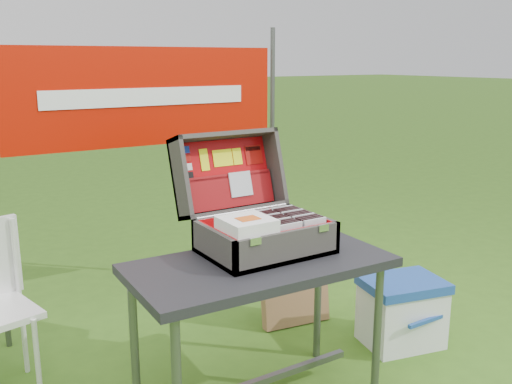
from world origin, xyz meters
TOP-DOWN VIEW (x-y plane):
  - table at (-0.00, -0.08)m, footprint 1.11×0.58m
  - table_top at (-0.00, -0.08)m, footprint 1.11×0.58m
  - table_leg_fr at (0.49, -0.30)m, footprint 0.04×0.04m
  - table_leg_bl at (-0.49, 0.13)m, footprint 0.04×0.04m
  - table_leg_br at (0.49, 0.13)m, footprint 0.04×0.04m
  - table_brace at (-0.00, -0.08)m, footprint 0.94×0.03m
  - suitcase at (0.08, 0.06)m, footprint 0.53×0.54m
  - suitcase_base_bottom at (0.08, -0.00)m, footprint 0.53×0.38m
  - suitcase_base_wall_front at (0.08, -0.18)m, footprint 0.53×0.02m
  - suitcase_base_wall_back at (0.08, 0.18)m, footprint 0.53×0.02m
  - suitcase_base_wall_left at (-0.18, -0.00)m, footprint 0.02×0.38m
  - suitcase_base_wall_right at (0.33, -0.00)m, footprint 0.02×0.38m
  - suitcase_liner_floor at (0.08, -0.00)m, footprint 0.49×0.34m
  - suitcase_latch_left at (-0.09, -0.19)m, footprint 0.05×0.01m
  - suitcase_latch_right at (0.25, -0.19)m, footprint 0.05×0.01m
  - suitcase_hinge at (0.08, 0.19)m, footprint 0.47×0.02m
  - suitcase_lid_back at (0.08, 0.37)m, footprint 0.53×0.13m
  - suitcase_lid_rim_far at (0.08, 0.36)m, footprint 0.53×0.14m
  - suitcase_lid_rim_near at (0.08, 0.26)m, footprint 0.53×0.14m
  - suitcase_lid_rim_left at (-0.18, 0.31)m, footprint 0.02×0.24m
  - suitcase_lid_rim_right at (0.33, 0.31)m, footprint 0.02×0.24m
  - suitcase_lid_liner at (0.08, 0.35)m, footprint 0.48×0.10m
  - suitcase_liner_wall_front at (0.08, -0.16)m, footprint 0.49×0.01m
  - suitcase_liner_wall_back at (0.08, 0.16)m, footprint 0.49×0.01m
  - suitcase_liner_wall_left at (-0.16, -0.00)m, footprint 0.01×0.34m
  - suitcase_liner_wall_right at (0.32, -0.00)m, footprint 0.01×0.34m
  - suitcase_lid_pocket at (0.08, 0.31)m, footprint 0.47×0.07m
  - suitcase_pocket_edge at (0.08, 0.33)m, footprint 0.46×0.02m
  - suitcase_pocket_cd at (0.13, 0.30)m, footprint 0.12×0.04m
  - lid_sticker_cc_a at (-0.12, 0.39)m, footprint 0.05×0.01m
  - lid_sticker_cc_b at (-0.12, 0.38)m, footprint 0.05×0.01m
  - lid_sticker_cc_c at (-0.12, 0.36)m, footprint 0.05×0.01m
  - lid_sticker_cc_d at (-0.12, 0.35)m, footprint 0.05×0.01m
  - lid_card_neon_tall at (-0.02, 0.37)m, footprint 0.04×0.03m
  - lid_card_neon_main at (0.08, 0.37)m, footprint 0.10×0.03m
  - lid_card_neon_small at (0.16, 0.37)m, footprint 0.05×0.03m
  - lid_sticker_band at (0.25, 0.37)m, footprint 0.09×0.03m
  - lid_sticker_band_bar at (0.25, 0.38)m, footprint 0.08×0.01m
  - cd_left_0 at (0.11, -0.14)m, footprint 0.12×0.01m
  - cd_left_1 at (0.11, -0.12)m, footprint 0.12×0.01m
  - cd_left_2 at (0.11, -0.10)m, footprint 0.12×0.01m
  - cd_left_3 at (0.11, -0.08)m, footprint 0.12×0.01m
  - cd_left_4 at (0.11, -0.06)m, footprint 0.12×0.01m
  - cd_left_5 at (0.11, -0.04)m, footprint 0.12×0.01m
  - cd_left_6 at (0.11, -0.02)m, footprint 0.12×0.01m
  - cd_left_7 at (0.11, 0.00)m, footprint 0.12×0.01m
  - cd_left_8 at (0.11, 0.02)m, footprint 0.12×0.01m
  - cd_left_9 at (0.11, 0.04)m, footprint 0.12×0.01m
  - cd_left_10 at (0.11, 0.06)m, footprint 0.12×0.01m
  - cd_left_11 at (0.11, 0.09)m, footprint 0.12×0.01m
  - cd_left_12 at (0.11, 0.11)m, footprint 0.12×0.01m
  - cd_right_0 at (0.24, -0.14)m, footprint 0.12×0.01m
  - cd_right_1 at (0.24, -0.12)m, footprint 0.12×0.01m
  - cd_right_2 at (0.24, -0.10)m, footprint 0.12×0.01m
  - cd_right_3 at (0.24, -0.08)m, footprint 0.12×0.01m
  - cd_right_4 at (0.24, -0.06)m, footprint 0.12×0.01m
  - cd_right_5 at (0.24, -0.04)m, footprint 0.12×0.01m
  - cd_right_6 at (0.24, -0.02)m, footprint 0.12×0.01m
  - cd_right_7 at (0.24, 0.00)m, footprint 0.12×0.01m
  - cd_right_8 at (0.24, 0.02)m, footprint 0.12×0.01m
  - cd_right_9 at (0.24, 0.04)m, footprint 0.12×0.01m
  - cd_right_10 at (0.24, 0.06)m, footprint 0.12×0.01m
  - cd_right_11 at (0.24, 0.09)m, footprint 0.12×0.01m
  - cd_right_12 at (0.24, 0.11)m, footprint 0.12×0.01m
  - songbook_0 at (-0.06, -0.07)m, footprint 0.20×0.20m
  - songbook_1 at (-0.06, -0.07)m, footprint 0.20×0.20m
  - songbook_2 at (-0.06, -0.07)m, footprint 0.20×0.20m
  - songbook_3 at (-0.06, -0.07)m, footprint 0.20×0.20m
  - songbook_4 at (-0.06, -0.07)m, footprint 0.20×0.20m
  - songbook_5 at (-0.06, -0.07)m, footprint 0.20×0.20m
  - songbook_6 at (-0.06, -0.07)m, footprint 0.20×0.20m
  - songbook_7 at (-0.06, -0.07)m, footprint 0.20×0.20m
  - songbook_8 at (-0.06, -0.07)m, footprint 0.20×0.20m
  - songbook_9 at (-0.06, -0.07)m, footprint 0.20×0.20m
  - songbook_graphic at (-0.06, -0.08)m, footprint 0.09×0.07m
  - cooler at (0.96, -0.00)m, footprint 0.47×0.40m
  - cooler_body at (0.96, -0.00)m, footprint 0.45×0.38m
  - cooler_lid at (0.96, -0.00)m, footprint 0.47×0.40m
  - cooler_handle at (0.96, -0.17)m, footprint 0.25×0.02m
  - chair_leg_fr at (-0.82, 0.47)m, footprint 0.02×0.02m
  - chair_leg_br at (-0.82, 0.77)m, footprint 0.02×0.02m
  - chair_upright_right at (-0.82, 0.79)m, footprint 0.02×0.02m
  - cardboard_box at (0.62, 0.51)m, footprint 0.42×0.18m
  - banner_post_right at (0.85, 1.10)m, footprint 0.03×0.03m
  - banner at (0.00, 1.09)m, footprint 1.60×0.02m
  - banner_text at (0.00, 1.08)m, footprint 1.20×0.00m

SIDE VIEW (x-z plane):
  - table_brace at x=0.00m, z-range 0.10..0.14m
  - cooler_body at x=0.96m, z-range 0.00..0.32m
  - cooler at x=0.96m, z-range 0.00..0.37m
  - cooler_handle at x=0.96m, z-range 0.19..0.21m
  - chair_leg_fr at x=-0.82m, z-range 0.00..0.40m
  - chair_leg_br at x=-0.82m, z-range 0.00..0.40m
  - cardboard_box at x=0.62m, z-range 0.00..0.43m
  - table_leg_fr at x=0.49m, z-range 0.00..0.64m
  - table_leg_bl at x=-0.49m, z-range 0.00..0.64m
  - table_leg_br at x=0.49m, z-range 0.00..0.64m
  - cooler_lid at x=0.96m, z-range 0.32..0.37m
  - table at x=0.00m, z-range 0.00..0.68m
  - chair_upright_right at x=-0.82m, z-range 0.40..0.78m
  - table_top at x=0.00m, z-range 0.64..0.68m
  - suitcase_base_bottom at x=0.08m, z-range 0.68..0.70m
  - suitcase_liner_floor at x=0.08m, z-range 0.70..0.71m
  - suitcase_base_wall_front at x=0.08m, z-range 0.68..0.83m
  - suitcase_base_wall_back at x=0.08m, z-range 0.68..0.83m
  - suitcase_base_wall_left at x=-0.18m, z-range 0.68..0.83m
  - suitcase_base_wall_right at x=0.33m, z-range 0.68..0.83m
  - suitcase_liner_wall_front at x=0.08m, z-range 0.70..0.83m
  - suitcase_liner_wall_back at x=0.08m, z-range 0.70..0.83m
  - suitcase_liner_wall_left at x=-0.16m, z-range 0.70..0.83m
  - suitcase_liner_wall_right at x=0.32m, z-range 0.70..0.83m
  - cd_left_0 at x=0.11m, z-range 0.71..0.84m
  - cd_left_1 at x=0.11m, z-range 0.71..0.84m
  - cd_left_2 at x=0.11m, z-range 0.71..0.84m
  - cd_left_3 at x=0.11m, z-range 0.71..0.84m
  - cd_left_4 at x=0.11m, z-range 0.71..0.84m
  - cd_left_5 at x=0.11m, z-range 0.71..0.84m
  - cd_left_6 at x=0.11m, z-range 0.71..0.84m
  - cd_left_7 at x=0.11m, z-range 0.71..0.84m
  - cd_left_8 at x=0.11m, z-range 0.71..0.84m
  - cd_left_9 at x=0.11m, z-range 0.71..0.84m
  - cd_left_10 at x=0.11m, z-range 0.71..0.84m
  - cd_left_11 at x=0.11m, z-range 0.71..0.84m
  - cd_left_12 at x=0.11m, z-range 0.71..0.84m
  - cd_right_0 at x=0.24m, z-range 0.71..0.84m
  - cd_right_1 at x=0.24m, z-range 0.71..0.84m
  - cd_right_2 at x=0.24m, z-range 0.71..0.84m
  - cd_right_3 at x=0.24m, z-range 0.71..0.84m
  - cd_right_4 at x=0.24m, z-range 0.71..0.84m
  - cd_right_5 at x=0.24m, z-range 0.71..0.84m
  - cd_right_6 at x=0.24m, z-range 0.71..0.84m
  - cd_right_7 at x=0.24m, z-range 0.71..0.84m
  - cd_right_8 at x=0.24m, z-range 0.71..0.84m
  - cd_right_9 at x=0.24m, z-range 0.71..0.84m
  - cd_right_10 at x=0.24m, z-range 0.71..0.84m
  - cd_right_11 at x=0.24m, z-range 0.71..0.84m
  - cd_right_12 at x=0.24m, z-range 0.71..0.84m
  - suitcase_lid_rim_near at x=0.08m, z-range 0.78..0.84m
  - suitcase_latch_left at x=-0.09m, z-range 0.80..0.83m
  - suitcase_latch_right at x=0.25m, z-range 0.80..0.83m
  - suitcase_hinge at x=0.08m, z-range 0.82..0.83m
  - songbook_0 at x=-0.06m, z-range 0.83..0.83m
  - songbook_1 at x=-0.06m, z-range 0.83..0.84m
  - songbook_2 at x=-0.06m, z-range 0.84..0.84m
  - songbook_3 at x=-0.06m, z-range 0.84..0.85m
  - songbook_4 at x=-0.06m, z-range 0.85..0.85m
  - banner_post_right at x=0.85m, z-range 0.00..1.70m
  - songbook_5 at x=-0.06m, z-range 0.85..0.86m
  - songbook_6 at x=-0.06m, z-range 0.86..0.86m
  - songbook_7 at x=-0.06m, z-range 0.86..0.87m
  - songbook_8 at x=-0.06m, z-range 0.87..0.87m
  - songbook_9 at x=-0.06m, z-range 0.87..0.88m
  - songbook_graphic at x=-0.06m, z-range 0.88..0.88m
  - suitcase_lid_pocket at x=0.08m, z-range 0.82..0.97m
  - suitcase at x=0.08m, z-range 0.68..1.17m
  - suitcase_pocket_cd at x=0.13m, z-range 0.87..0.98m
  - suitcase_pocket_edge at x=0.08m, z-range 0.95..0.98m
  - suitcase_lid_back at x=0.08m, z-range 0.78..1.15m
  - suitcase_lid_liner at x=0.08m, z-range 0.81..1.13m
  - suitcase_lid_rim_left at x=-0.18m, z-range 0.78..1.19m
  - suitcase_lid_rim_right at x=0.33m, z-range 0.78..1.19m
  - lid_sticker_cc_d at x=-0.12m, z-range 0.97..1.00m
  - lid_sticker_cc_c at x=-0.12m, z-range 1.01..1.04m
  - lid_card_neon_tall at x=-0.02m, z-range 1.00..1.10m
  - lid_card_neon_main at x=0.08m, z-range 1.01..1.09m
  - lid_card_neon_small at x=0.16m, z-range 1.01..1.09m
  - lid_sticker_band at x=0.25m, z-range 1.00..1.09m
  - lid_sticker_cc_b at x=-0.12m, z-range 1.05..1.08m
  - lid_sticker_band_bar at x=0.25m, z-range 1.07..1.09m
  - lid_sticker_cc_a at x=-0.12m, z-range 1.08..1.12m
  - suitcase_lid_rim_far at x=0.08m, z-range 1.13..1.19m
  - banner at x=0.00m, z-range 1.02..1.58m
  - banner_text at x=0.00m, z-range 1.25..1.35m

